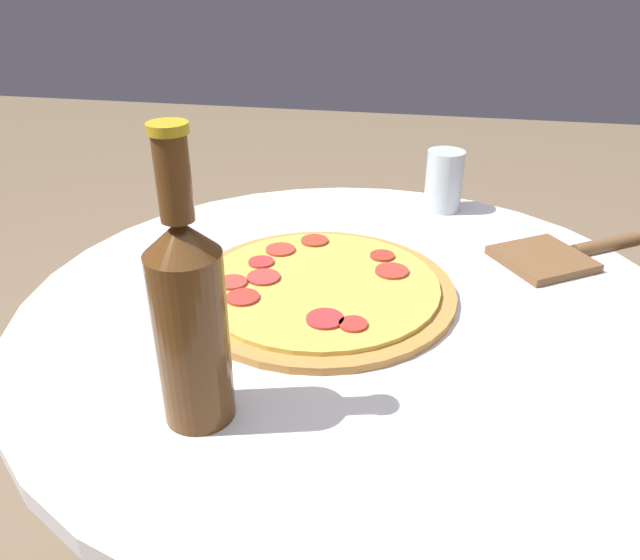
{
  "coord_description": "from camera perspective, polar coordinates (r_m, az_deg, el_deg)",
  "views": [
    {
      "loc": [
        0.08,
        -0.66,
        1.13
      ],
      "look_at": [
        -0.05,
        0.02,
        0.75
      ],
      "focal_mm": 35.0,
      "sensor_mm": 36.0,
      "label": 1
    }
  ],
  "objects": [
    {
      "name": "table",
      "position": [
        0.87,
        2.85,
        -11.75
      ],
      "size": [
        0.82,
        0.82,
        0.73
      ],
      "color": "white",
      "rests_on": "ground_plane"
    },
    {
      "name": "pizza",
      "position": [
        0.79,
        -0.04,
        -0.76
      ],
      "size": [
        0.34,
        0.34,
        0.02
      ],
      "color": "#B77F3D",
      "rests_on": "table"
    },
    {
      "name": "pizza_paddle",
      "position": [
        0.94,
        21.11,
        2.14
      ],
      "size": [
        0.23,
        0.18,
        0.02
      ],
      "rotation": [
        0.0,
        0.0,
        0.58
      ],
      "color": "brown",
      "rests_on": "table"
    },
    {
      "name": "drinking_glass",
      "position": [
        1.05,
        11.27,
        8.9
      ],
      "size": [
        0.06,
        0.06,
        0.1
      ],
      "color": "silver",
      "rests_on": "table"
    },
    {
      "name": "beer_bottle",
      "position": [
        0.55,
        -11.83,
        -3.24
      ],
      "size": [
        0.07,
        0.07,
        0.28
      ],
      "color": "#563314",
      "rests_on": "table"
    }
  ]
}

